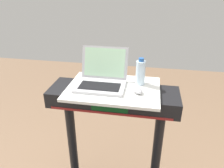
# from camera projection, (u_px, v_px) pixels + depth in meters

# --- Properties ---
(desk_board) EXTENTS (0.63, 0.45, 0.02)m
(desk_board) POSITION_uv_depth(u_px,v_px,m) (113.00, 89.00, 1.49)
(desk_board) COLOR white
(desk_board) RESTS_ON treadmill_base
(laptop) EXTENTS (0.33, 0.31, 0.24)m
(laptop) POSITION_uv_depth(u_px,v_px,m) (102.00, 78.00, 1.51)
(laptop) COLOR #B7B7BC
(laptop) RESTS_ON desk_board
(computer_mouse) EXTENTS (0.10, 0.12, 0.03)m
(computer_mouse) POSITION_uv_depth(u_px,v_px,m) (137.00, 90.00, 1.42)
(computer_mouse) COLOR #B2B2B7
(computer_mouse) RESTS_ON desk_board
(water_bottle) EXTENTS (0.07, 0.07, 0.19)m
(water_bottle) POSITION_uv_depth(u_px,v_px,m) (141.00, 72.00, 1.50)
(water_bottle) COLOR silver
(water_bottle) RESTS_ON desk_board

